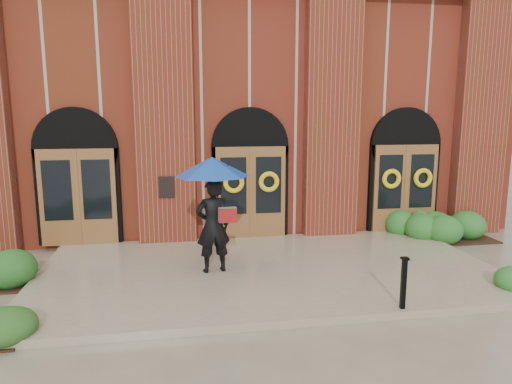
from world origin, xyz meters
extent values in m
plane|color=gray|center=(0.00, 0.00, 0.00)|extent=(90.00, 90.00, 0.00)
cube|color=tan|center=(0.00, 0.15, 0.07)|extent=(10.00, 5.30, 0.15)
cube|color=maroon|center=(0.00, 8.90, 3.50)|extent=(16.00, 12.00, 7.00)
cube|color=black|center=(-2.25, 2.47, 1.65)|extent=(0.40, 0.05, 0.55)
cube|color=maroon|center=(-2.25, 2.73, 3.50)|extent=(1.50, 0.45, 7.00)
cube|color=maroon|center=(2.25, 2.73, 3.50)|extent=(1.50, 0.45, 7.00)
cube|color=maroon|center=(6.75, 2.73, 3.50)|extent=(1.50, 0.45, 7.00)
cube|color=brown|center=(-4.50, 2.71, 1.40)|extent=(1.90, 0.10, 2.50)
cylinder|color=black|center=(-4.50, 2.85, 2.65)|extent=(2.10, 0.22, 2.10)
cube|color=brown|center=(0.00, 2.71, 1.40)|extent=(1.90, 0.10, 2.50)
cylinder|color=black|center=(0.00, 2.85, 2.65)|extent=(2.10, 0.22, 2.10)
cube|color=brown|center=(4.50, 2.71, 1.40)|extent=(1.90, 0.10, 2.50)
cylinder|color=black|center=(4.50, 2.85, 2.65)|extent=(2.10, 0.22, 2.10)
torus|color=yellow|center=(-0.48, 2.59, 1.70)|extent=(0.57, 0.13, 0.57)
torus|color=yellow|center=(0.48, 2.59, 1.70)|extent=(0.57, 0.13, 0.57)
torus|color=yellow|center=(4.02, 2.59, 1.70)|extent=(0.57, 0.13, 0.57)
torus|color=yellow|center=(4.98, 2.59, 1.70)|extent=(0.57, 0.13, 0.57)
imported|color=black|center=(-1.22, 0.11, 1.16)|extent=(0.81, 0.60, 2.03)
cone|color=#134299|center=(-1.22, 0.11, 2.44)|extent=(1.81, 1.81, 0.41)
cylinder|color=black|center=(-1.17, 0.06, 1.90)|extent=(0.02, 0.02, 0.67)
cube|color=#A2A4A7|center=(-0.92, -0.05, 1.43)|extent=(0.40, 0.25, 0.30)
cube|color=maroon|center=(-0.92, -0.16, 1.43)|extent=(0.38, 0.09, 0.30)
cube|color=black|center=(1.93, -2.35, 0.60)|extent=(0.09, 0.09, 0.90)
cube|color=black|center=(1.93, -2.35, 1.06)|extent=(0.14, 0.14, 0.04)
ellipsoid|color=#265F21|center=(5.20, 2.09, 0.37)|extent=(2.92, 1.17, 0.75)
camera|label=1|loc=(-1.84, -9.40, 3.57)|focal=32.00mm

